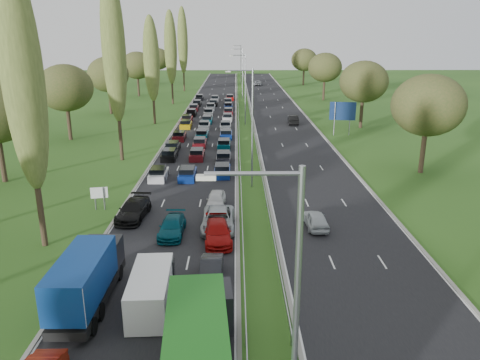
{
  "coord_description": "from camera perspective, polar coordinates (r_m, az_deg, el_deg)",
  "views": [
    {
      "loc": [
        2.85,
        -3.18,
        15.12
      ],
      "look_at": [
        3.25,
        40.5,
        1.5
      ],
      "focal_mm": 35.0,
      "sensor_mm": 36.0,
      "label": 1
    }
  ],
  "objects": [
    {
      "name": "white_van_rear",
      "position": [
        28.03,
        -10.75,
        -12.95
      ],
      "size": [
        2.16,
        5.5,
        2.21
      ],
      "rotation": [
        0.0,
        0.0,
        0.04
      ],
      "color": "white",
      "rests_on": "near_carriageway"
    },
    {
      "name": "traffic_queue_fill",
      "position": [
        82.23,
        -4.09,
        6.99
      ],
      "size": [
        9.14,
        68.6,
        0.8
      ],
      "color": "silver",
      "rests_on": "ground"
    },
    {
      "name": "blue_lorry",
      "position": [
        28.71,
        -18.07,
        -11.2
      ],
      "size": [
        2.29,
        8.24,
        3.48
      ],
      "rotation": [
        0.0,
        0.0,
        -0.01
      ],
      "color": "black",
      "rests_on": "near_carriageway"
    },
    {
      "name": "far_carriageway",
      "position": [
        87.41,
        5.04,
        7.29
      ],
      "size": [
        10.5,
        215.0,
        0.04
      ],
      "primitive_type": "cube",
      "color": "black",
      "rests_on": "ground"
    },
    {
      "name": "central_reservation",
      "position": [
        86.93,
        0.58,
        7.67
      ],
      "size": [
        2.36,
        215.0,
        0.32
      ],
      "color": "gray",
      "rests_on": "ground"
    },
    {
      "name": "far_car_0",
      "position": [
        38.71,
        9.2,
        -4.76
      ],
      "size": [
        1.84,
        4.16,
        1.39
      ],
      "primitive_type": "imported",
      "rotation": [
        0.0,
        0.0,
        3.19
      ],
      "color": "#B4BBBE",
      "rests_on": "far_carriageway"
    },
    {
      "name": "near_car_10",
      "position": [
        37.95,
        -2.68,
        -4.86
      ],
      "size": [
        2.64,
        5.69,
        1.58
      ],
      "primitive_type": "imported",
      "rotation": [
        0.0,
        0.0,
        -0.0
      ],
      "color": "#9FA4A8",
      "rests_on": "near_carriageway"
    },
    {
      "name": "near_car_11",
      "position": [
        35.79,
        -2.74,
        -6.38
      ],
      "size": [
        2.45,
        5.17,
        1.46
      ],
      "primitive_type": "imported",
      "rotation": [
        0.0,
        0.0,
        0.08
      ],
      "color": "#9C0B09",
      "rests_on": "near_carriageway"
    },
    {
      "name": "near_car_7",
      "position": [
        37.28,
        -8.27,
        -5.65
      ],
      "size": [
        1.96,
        4.64,
        1.34
      ],
      "primitive_type": "imported",
      "rotation": [
        0.0,
        0.0,
        -0.02
      ],
      "color": "#054454",
      "rests_on": "near_carriageway"
    },
    {
      "name": "near_carriageway",
      "position": [
        87.16,
        -3.9,
        7.29
      ],
      "size": [
        10.5,
        215.0,
        0.04
      ],
      "primitive_type": "cube",
      "color": "black",
      "rests_on": "ground"
    },
    {
      "name": "near_car_9",
      "position": [
        30.54,
        -3.55,
        -10.94
      ],
      "size": [
        1.49,
        4.02,
        1.31
      ],
      "primitive_type": "imported",
      "rotation": [
        0.0,
        0.0,
        -0.03
      ],
      "color": "black",
      "rests_on": "near_carriageway"
    },
    {
      "name": "direction_sign",
      "position": [
        74.76,
        12.4,
        8.03
      ],
      "size": [
        3.96,
        0.74,
        5.2
      ],
      "color": "gray",
      "rests_on": "ground"
    },
    {
      "name": "far_car_2",
      "position": [
        148.38,
        2.18,
        11.76
      ],
      "size": [
        2.96,
        5.68,
        1.53
      ],
      "primitive_type": "imported",
      "rotation": [
        0.0,
        0.0,
        3.06
      ],
      "color": "gray",
      "rests_on": "far_carriageway"
    },
    {
      "name": "woodland_left",
      "position": [
        70.74,
        -21.43,
        10.11
      ],
      "size": [
        8.0,
        166.0,
        11.1
      ],
      "color": "#2D2116",
      "rests_on": "ground"
    },
    {
      "name": "poplar_row",
      "position": [
        72.83,
        -12.3,
        14.79
      ],
      "size": [
        2.8,
        127.8,
        22.44
      ],
      "color": "#2D2116",
      "rests_on": "ground"
    },
    {
      "name": "white_van_front",
      "position": [
        28.04,
        -10.86,
        -13.1
      ],
      "size": [
        2.04,
        5.2,
        2.09
      ],
      "rotation": [
        0.0,
        0.0,
        0.03
      ],
      "color": "silver",
      "rests_on": "near_carriageway"
    },
    {
      "name": "woodland_right",
      "position": [
        73.36,
        16.54,
        10.8
      ],
      "size": [
        8.0,
        153.0,
        11.1
      ],
      "color": "#2D2116",
      "rests_on": "ground"
    },
    {
      "name": "ground",
      "position": [
        84.56,
        0.61,
        7.02
      ],
      "size": [
        260.0,
        260.0,
        0.0
      ],
      "primitive_type": "plane",
      "color": "#254B17",
      "rests_on": "ground"
    },
    {
      "name": "lamp_columns",
      "position": [
        81.71,
        0.65,
        10.91
      ],
      "size": [
        0.18,
        140.18,
        12.0
      ],
      "color": "gray",
      "rests_on": "ground"
    },
    {
      "name": "near_car_3",
      "position": [
        41.12,
        -12.87,
        -3.54
      ],
      "size": [
        2.6,
        5.46,
        1.54
      ],
      "primitive_type": "imported",
      "rotation": [
        0.0,
        0.0,
        -0.09
      ],
      "color": "black",
      "rests_on": "near_carriageway"
    },
    {
      "name": "far_car_1",
      "position": [
        83.49,
        6.49,
        7.34
      ],
      "size": [
        1.87,
        4.87,
        1.58
      ],
      "primitive_type": "imported",
      "rotation": [
        0.0,
        0.0,
        3.1
      ],
      "color": "black",
      "rests_on": "far_carriageway"
    },
    {
      "name": "info_sign",
      "position": [
        43.71,
        -16.77,
        -1.78
      ],
      "size": [
        1.49,
        0.39,
        2.1
      ],
      "color": "gray",
      "rests_on": "ground"
    },
    {
      "name": "near_car_12",
      "position": [
        42.74,
        -2.94,
        -2.41
      ],
      "size": [
        1.83,
        4.13,
        1.38
      ],
      "primitive_type": "imported",
      "rotation": [
        0.0,
        0.0,
        -0.05
      ],
      "color": "silver",
      "rests_on": "near_carriageway"
    }
  ]
}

